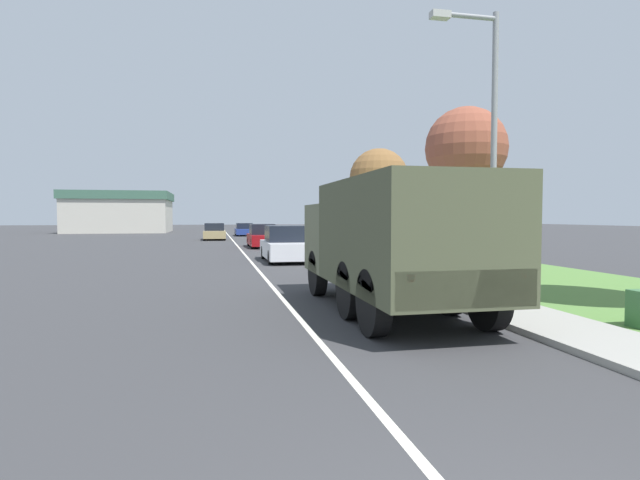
{
  "coord_description": "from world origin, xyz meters",
  "views": [
    {
      "loc": [
        -1.73,
        -1.65,
        2.1
      ],
      "look_at": [
        0.84,
        10.28,
        1.52
      ],
      "focal_mm": 28.0,
      "sensor_mm": 36.0,
      "label": 1
    }
  ],
  "objects_px": {
    "car_nearest_ahead": "(285,245)",
    "car_second_ahead": "(262,237)",
    "military_truck": "(391,239)",
    "car_fourth_ahead": "(244,230)",
    "lamp_post": "(486,129)",
    "car_third_ahead": "(214,232)"
  },
  "relations": [
    {
      "from": "car_second_ahead",
      "to": "car_third_ahead",
      "type": "xyz_separation_m",
      "value": [
        -3.17,
        11.86,
        -0.03
      ]
    },
    {
      "from": "military_truck",
      "to": "car_second_ahead",
      "type": "bearing_deg",
      "value": 91.25
    },
    {
      "from": "car_second_ahead",
      "to": "lamp_post",
      "type": "xyz_separation_m",
      "value": [
        2.94,
        -23.5,
        3.43
      ]
    },
    {
      "from": "car_third_ahead",
      "to": "car_nearest_ahead",
      "type": "bearing_deg",
      "value": -82.05
    },
    {
      "from": "car_second_ahead",
      "to": "car_fourth_ahead",
      "type": "xyz_separation_m",
      "value": [
        0.07,
        20.83,
        -0.08
      ]
    },
    {
      "from": "car_third_ahead",
      "to": "lamp_post",
      "type": "distance_m",
      "value": 36.05
    },
    {
      "from": "car_second_ahead",
      "to": "car_third_ahead",
      "type": "bearing_deg",
      "value": 104.95
    },
    {
      "from": "car_nearest_ahead",
      "to": "lamp_post",
      "type": "xyz_separation_m",
      "value": [
        2.93,
        -12.59,
        3.39
      ]
    },
    {
      "from": "car_nearest_ahead",
      "to": "military_truck",
      "type": "bearing_deg",
      "value": -87.74
    },
    {
      "from": "car_third_ahead",
      "to": "car_fourth_ahead",
      "type": "bearing_deg",
      "value": 70.12
    },
    {
      "from": "military_truck",
      "to": "car_nearest_ahead",
      "type": "distance_m",
      "value": 12.94
    },
    {
      "from": "car_fourth_ahead",
      "to": "lamp_post",
      "type": "xyz_separation_m",
      "value": [
        2.87,
        -44.33,
        3.51
      ]
    },
    {
      "from": "car_nearest_ahead",
      "to": "car_second_ahead",
      "type": "distance_m",
      "value": 10.91
    },
    {
      "from": "military_truck",
      "to": "car_third_ahead",
      "type": "height_order",
      "value": "military_truck"
    },
    {
      "from": "car_second_ahead",
      "to": "lamp_post",
      "type": "distance_m",
      "value": 23.93
    },
    {
      "from": "military_truck",
      "to": "car_fourth_ahead",
      "type": "xyz_separation_m",
      "value": [
        -0.45,
        44.64,
        -0.98
      ]
    },
    {
      "from": "car_second_ahead",
      "to": "military_truck",
      "type": "bearing_deg",
      "value": -88.75
    },
    {
      "from": "car_second_ahead",
      "to": "car_fourth_ahead",
      "type": "relative_size",
      "value": 1.12
    },
    {
      "from": "military_truck",
      "to": "lamp_post",
      "type": "height_order",
      "value": "lamp_post"
    },
    {
      "from": "car_third_ahead",
      "to": "lamp_post",
      "type": "relative_size",
      "value": 0.68
    },
    {
      "from": "car_third_ahead",
      "to": "car_second_ahead",
      "type": "bearing_deg",
      "value": -75.05
    },
    {
      "from": "military_truck",
      "to": "lamp_post",
      "type": "xyz_separation_m",
      "value": [
        2.42,
        0.31,
        2.52
      ]
    }
  ]
}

